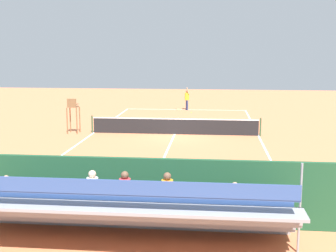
{
  "coord_description": "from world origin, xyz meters",
  "views": [
    {
      "loc": [
        -2.29,
        26.45,
        5.14
      ],
      "look_at": [
        0.0,
        4.0,
        1.2
      ],
      "focal_mm": 47.79,
      "sensor_mm": 36.0,
      "label": 1
    }
  ],
  "objects_px": {
    "bleacher_stand": "(125,210)",
    "umpire_chair": "(73,112)",
    "tennis_player": "(187,98)",
    "tennis_racket": "(178,109)",
    "tennis_ball_near": "(191,112)",
    "courtside_bench": "(228,200)",
    "equipment_bag": "(167,211)",
    "tennis_net": "(175,126)"
  },
  "relations": [
    {
      "from": "tennis_net",
      "to": "tennis_ball_near",
      "type": "xyz_separation_m",
      "value": [
        -0.55,
        -9.15,
        -0.47
      ]
    },
    {
      "from": "courtside_bench",
      "to": "tennis_racket",
      "type": "height_order",
      "value": "courtside_bench"
    },
    {
      "from": "bleacher_stand",
      "to": "tennis_player",
      "type": "xyz_separation_m",
      "value": [
        -0.09,
        -26.15,
        0.11
      ]
    },
    {
      "from": "bleacher_stand",
      "to": "umpire_chair",
      "type": "relative_size",
      "value": 4.23
    },
    {
      "from": "bleacher_stand",
      "to": "tennis_ball_near",
      "type": "height_order",
      "value": "bleacher_stand"
    },
    {
      "from": "courtside_bench",
      "to": "equipment_bag",
      "type": "height_order",
      "value": "courtside_bench"
    },
    {
      "from": "bleacher_stand",
      "to": "equipment_bag",
      "type": "bearing_deg",
      "value": -115.85
    },
    {
      "from": "tennis_racket",
      "to": "equipment_bag",
      "type": "bearing_deg",
      "value": 93.78
    },
    {
      "from": "umpire_chair",
      "to": "bleacher_stand",
      "type": "bearing_deg",
      "value": 112.4
    },
    {
      "from": "tennis_racket",
      "to": "bleacher_stand",
      "type": "bearing_deg",
      "value": 91.5
    },
    {
      "from": "bleacher_stand",
      "to": "umpire_chair",
      "type": "bearing_deg",
      "value": -67.6
    },
    {
      "from": "tennis_player",
      "to": "tennis_racket",
      "type": "height_order",
      "value": "tennis_player"
    },
    {
      "from": "tennis_ball_near",
      "to": "bleacher_stand",
      "type": "bearing_deg",
      "value": 88.71
    },
    {
      "from": "tennis_net",
      "to": "tennis_player",
      "type": "bearing_deg",
      "value": -90.46
    },
    {
      "from": "equipment_bag",
      "to": "tennis_player",
      "type": "xyz_separation_m",
      "value": [
        0.84,
        -24.23,
        0.84
      ]
    },
    {
      "from": "courtside_bench",
      "to": "tennis_ball_near",
      "type": "height_order",
      "value": "courtside_bench"
    },
    {
      "from": "bleacher_stand",
      "to": "courtside_bench",
      "type": "distance_m",
      "value": 3.49
    },
    {
      "from": "tennis_player",
      "to": "tennis_ball_near",
      "type": "bearing_deg",
      "value": 105.22
    },
    {
      "from": "umpire_chair",
      "to": "tennis_racket",
      "type": "bearing_deg",
      "value": -115.91
    },
    {
      "from": "tennis_racket",
      "to": "tennis_player",
      "type": "bearing_deg",
      "value": 163.73
    },
    {
      "from": "umpire_chair",
      "to": "tennis_racket",
      "type": "distance_m",
      "value": 12.67
    },
    {
      "from": "tennis_player",
      "to": "bleacher_stand",
      "type": "bearing_deg",
      "value": 89.8
    },
    {
      "from": "bleacher_stand",
      "to": "tennis_racket",
      "type": "height_order",
      "value": "bleacher_stand"
    },
    {
      "from": "bleacher_stand",
      "to": "tennis_player",
      "type": "bearing_deg",
      "value": -90.2
    },
    {
      "from": "umpire_chair",
      "to": "courtside_bench",
      "type": "distance_m",
      "value": 15.83
    },
    {
      "from": "courtside_bench",
      "to": "equipment_bag",
      "type": "xyz_separation_m",
      "value": [
        1.88,
        0.13,
        -0.38
      ]
    },
    {
      "from": "umpire_chair",
      "to": "courtside_bench",
      "type": "xyz_separation_m",
      "value": [
        -9.01,
        12.99,
        -0.76
      ]
    },
    {
      "from": "bleacher_stand",
      "to": "tennis_racket",
      "type": "relative_size",
      "value": 16.47
    },
    {
      "from": "bleacher_stand",
      "to": "tennis_ball_near",
      "type": "bearing_deg",
      "value": -91.29
    },
    {
      "from": "umpire_chair",
      "to": "equipment_bag",
      "type": "relative_size",
      "value": 2.38
    },
    {
      "from": "umpire_chair",
      "to": "tennis_player",
      "type": "xyz_separation_m",
      "value": [
        -6.29,
        -11.11,
        -0.3
      ]
    },
    {
      "from": "tennis_racket",
      "to": "umpire_chair",
      "type": "bearing_deg",
      "value": 64.09
    },
    {
      "from": "equipment_bag",
      "to": "tennis_racket",
      "type": "bearing_deg",
      "value": -86.22
    },
    {
      "from": "bleacher_stand",
      "to": "umpire_chair",
      "type": "xyz_separation_m",
      "value": [
        6.2,
        -15.04,
        0.41
      ]
    },
    {
      "from": "tennis_racket",
      "to": "tennis_ball_near",
      "type": "height_order",
      "value": "tennis_ball_near"
    },
    {
      "from": "tennis_net",
      "to": "bleacher_stand",
      "type": "relative_size",
      "value": 1.14
    },
    {
      "from": "tennis_net",
      "to": "tennis_player",
      "type": "distance_m",
      "value": 10.84
    },
    {
      "from": "tennis_net",
      "to": "tennis_racket",
      "type": "bearing_deg",
      "value": -86.42
    },
    {
      "from": "tennis_net",
      "to": "tennis_racket",
      "type": "relative_size",
      "value": 18.73
    },
    {
      "from": "tennis_net",
      "to": "equipment_bag",
      "type": "bearing_deg",
      "value": 93.94
    },
    {
      "from": "tennis_ball_near",
      "to": "equipment_bag",
      "type": "bearing_deg",
      "value": 90.96
    },
    {
      "from": "equipment_bag",
      "to": "tennis_racket",
      "type": "distance_m",
      "value": 24.51
    }
  ]
}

